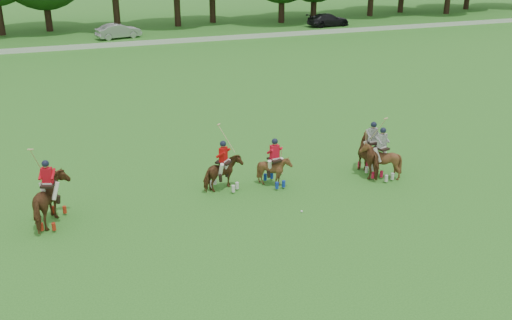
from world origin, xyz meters
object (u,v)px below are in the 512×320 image
object	(u,v)px
polo_red_a	(51,201)
polo_stripe_b	(381,160)
polo_ball	(302,211)
car_right	(328,20)
car_mid	(118,31)
polo_stripe_a	(371,155)
polo_red_c	(274,169)
polo_red_b	(224,173)

from	to	relation	value
polo_red_a	polo_stripe_b	bearing A→B (deg)	-1.53
polo_ball	car_right	bearing A→B (deg)	62.45
car_mid	polo_stripe_a	bearing A→B (deg)	175.02
polo_red_c	polo_ball	distance (m)	2.77
polo_red_c	polo_stripe_a	distance (m)	4.43
car_right	polo_red_b	xyz separation A→B (m)	(-23.40, -37.68, 0.05)
car_right	polo_ball	bearing A→B (deg)	148.05
polo_red_c	polo_stripe_a	size ratio (longest dim) A/B	0.87
car_right	polo_red_b	bearing A→B (deg)	143.76
polo_red_b	polo_stripe_a	world-z (taller)	polo_red_b
polo_red_b	car_mid	bearing A→B (deg)	89.44
polo_red_a	polo_ball	xyz separation A→B (m)	(8.91, -2.25, -0.87)
polo_red_a	polo_stripe_a	bearing A→B (deg)	0.61
car_mid	polo_red_a	world-z (taller)	polo_red_a
car_mid	polo_red_c	size ratio (longest dim) A/B	2.10
car_right	polo_stripe_a	bearing A→B (deg)	151.81
car_right	polo_red_c	distance (m)	43.52
polo_ball	polo_stripe_b	bearing A→B (deg)	22.78
car_mid	polo_red_b	distance (m)	37.69
polo_red_c	polo_stripe_b	distance (m)	4.65
polo_stripe_a	polo_ball	distance (m)	5.03
car_mid	polo_ball	distance (m)	40.69
polo_red_a	polo_red_b	world-z (taller)	polo_red_a
polo_stripe_a	polo_stripe_b	world-z (taller)	polo_stripe_b
polo_red_c	polo_stripe_a	xyz separation A→B (m)	(4.42, -0.29, 0.15)
polo_stripe_b	polo_red_b	bearing A→B (deg)	170.97
polo_red_a	car_mid	bearing A→B (deg)	79.55
polo_stripe_a	polo_stripe_b	xyz separation A→B (m)	(0.17, -0.50, -0.06)
car_right	polo_stripe_b	xyz separation A→B (m)	(-16.69, -38.75, 0.12)
car_mid	polo_red_b	bearing A→B (deg)	165.29
car_mid	polo_red_a	xyz separation A→B (m)	(-7.08, -38.39, 0.20)
polo_red_a	polo_stripe_b	xyz separation A→B (m)	(13.42, -0.36, -0.10)
polo_red_b	polo_ball	bearing A→B (deg)	-53.45
polo_red_b	polo_stripe_b	bearing A→B (deg)	-9.03
car_mid	polo_stripe_b	bearing A→B (deg)	175.14
car_mid	polo_stripe_a	xyz separation A→B (m)	(6.17, -38.25, 0.16)
polo_red_a	polo_stripe_a	world-z (taller)	polo_red_a
polo_red_a	polo_stripe_a	distance (m)	13.26
polo_stripe_a	polo_red_c	bearing A→B (deg)	176.26
polo_red_b	polo_stripe_a	bearing A→B (deg)	-4.95
car_mid	polo_stripe_b	size ratio (longest dim) A/B	1.55
polo_red_a	polo_red_c	size ratio (longest dim) A/B	1.45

